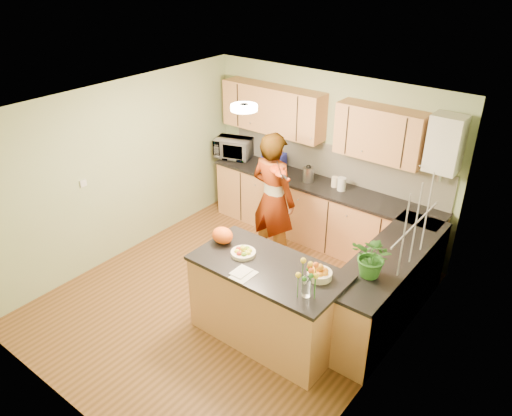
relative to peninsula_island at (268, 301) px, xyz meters
The scene contains 28 objects.
floor 0.94m from the peninsula_island, 162.27° to the left, with size 4.50×4.50×0.00m, color brown.
ceiling 2.16m from the peninsula_island, 162.27° to the left, with size 4.00×4.50×0.02m, color white.
wall_back 2.72m from the peninsula_island, 106.96° to the left, with size 4.00×0.02×2.50m, color #97A878.
wall_front 2.28m from the peninsula_island, 110.76° to the right, with size 4.00×0.02×2.50m, color #97A878.
wall_left 2.87m from the peninsula_island, behind, with size 0.02×4.50×2.50m, color #97A878.
wall_right 1.47m from the peninsula_island, 11.10° to the left, with size 0.02×4.50×2.50m, color #97A878.
back_counter 2.29m from the peninsula_island, 106.76° to the left, with size 3.64×0.62×0.94m.
right_counter 1.44m from the peninsula_island, 49.34° to the left, with size 0.62×2.24×0.94m.
splashback 2.66m from the peninsula_island, 104.92° to the left, with size 3.60×0.02×0.52m, color silver.
upper_cabinets 2.85m from the peninsula_island, 111.95° to the left, with size 3.20×0.34×0.70m.
boiler 2.88m from the peninsula_island, 68.07° to the left, with size 0.40×0.30×0.86m.
window_right 1.83m from the peninsula_island, 34.39° to the left, with size 0.01×1.30×1.05m.
light_switch 2.88m from the peninsula_island, behind, with size 0.02×0.09×0.09m, color silver.
ceiling_lamp 2.18m from the peninsula_island, 144.47° to the left, with size 0.30×0.30×0.07m.
peninsula_island is the anchor object (origin of this frame).
fruit_dish 0.63m from the peninsula_island, behind, with size 0.28×0.28×0.10m.
orange_bowl 0.79m from the peninsula_island, 15.26° to the left, with size 0.26×0.26×0.15m.
flower_vase 1.00m from the peninsula_island, 16.70° to the right, with size 0.24×0.24×0.44m.
orange_bag 0.91m from the peninsula_island, behind, with size 0.26×0.22×0.19m, color #E35312.
papers 0.59m from the peninsula_island, 108.43° to the right, with size 0.20×0.27×0.01m, color white.
violinist 1.67m from the peninsula_island, 124.37° to the left, with size 0.70×0.46×1.93m, color #D9AA85.
violin 1.68m from the peninsula_island, 122.59° to the left, with size 0.60×0.24×0.12m, color #531005, non-canonical shape.
microwave 3.28m from the peninsula_island, 136.98° to the left, with size 0.58×0.39×0.32m, color silver.
blue_box 2.75m from the peninsula_island, 124.85° to the left, with size 0.33×0.24×0.26m, color navy.
kettle 2.41m from the peninsula_island, 112.19° to the left, with size 0.16×0.16×0.30m.
jar_cream 2.35m from the peninsula_island, 102.04° to the left, with size 0.10×0.10×0.15m, color beige.
jar_white 2.29m from the peninsula_island, 98.87° to the left, with size 0.12×0.12×0.19m, color silver.
potted_plant 1.29m from the peninsula_island, 31.01° to the left, with size 0.43×0.37×0.48m, color #2D6A23.
Camera 1 is at (3.40, -3.84, 4.06)m, focal length 35.00 mm.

